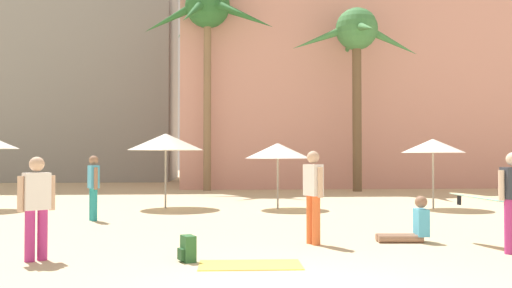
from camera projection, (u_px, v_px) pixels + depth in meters
name	position (u px, v px, depth m)	size (l,w,h in m)	color
hotel_pink	(393.00, 87.00, 33.89)	(25.81, 10.58, 12.05)	#DB9989
hotel_tower_gray	(42.00, 4.00, 39.57)	(19.21, 8.67, 25.71)	gray
palm_tree_far_left	(208.00, 16.00, 27.08)	(6.64, 6.14, 10.37)	#896B4C
palm_tree_left	(357.00, 41.00, 26.51)	(6.43, 6.47, 8.97)	brown
cafe_umbrella_0	(433.00, 146.00, 17.66)	(2.03, 2.03, 2.27)	gray
cafe_umbrella_2	(278.00, 151.00, 17.61)	(2.14, 2.14, 2.13)	gray
cafe_umbrella_3	(166.00, 142.00, 17.82)	(2.49, 2.49, 2.45)	gray
beach_towel	(250.00, 265.00, 8.40)	(1.59, 0.81, 0.01)	#F4CC4C
backpack	(188.00, 249.00, 8.70)	(0.32, 0.35, 0.42)	#2C6032
person_mid_right	(509.00, 199.00, 9.56)	(1.22, 2.76, 1.76)	#B7337F
person_near_right	(412.00, 226.00, 10.71)	(1.01, 0.44, 0.91)	#936B51
person_near_left	(36.00, 204.00, 8.79)	(0.54, 0.44, 1.69)	#B7337F
person_mid_left	(313.00, 193.00, 10.45)	(0.36, 0.59, 1.80)	orange
person_far_left	(93.00, 185.00, 14.28)	(0.37, 0.58, 1.72)	teal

